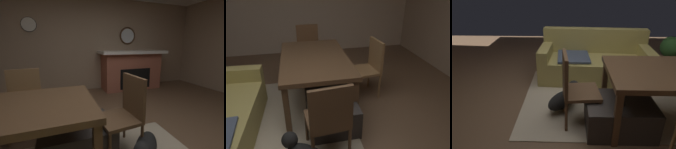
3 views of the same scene
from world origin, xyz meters
TOP-DOWN VIEW (x-y plane):
  - wall_right_window_side at (3.56, 0.00)m, footprint 0.12×6.34m
  - area_rug at (0.51, 0.37)m, footprint 2.60×2.00m
  - ottoman_coffee_table at (0.51, -0.35)m, footprint 0.80×0.63m
  - tv_remote at (0.52, -0.38)m, footprint 0.06×0.16m
  - dining_table at (1.16, -0.22)m, footprint 1.62×0.98m
  - dining_chair_east at (2.36, -0.22)m, footprint 0.44×0.44m
  - dining_chair_south at (1.17, -1.10)m, footprint 0.48×0.48m
  - dining_chair_west at (-0.04, -0.23)m, footprint 0.48×0.48m

SIDE VIEW (x-z plane):
  - area_rug at x=0.51m, z-range 0.00..0.01m
  - ottoman_coffee_table at x=0.51m, z-range 0.00..0.39m
  - tv_remote at x=0.52m, z-range 0.39..0.41m
  - dining_chair_east at x=2.36m, z-range 0.06..0.99m
  - dining_chair_south at x=1.17m, z-range 0.06..0.99m
  - dining_chair_west at x=-0.04m, z-range 0.06..0.99m
  - dining_table at x=1.16m, z-range 0.29..1.03m
  - wall_right_window_side at x=3.56m, z-range 0.00..2.55m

